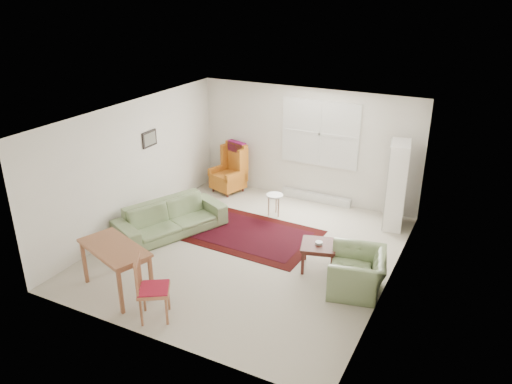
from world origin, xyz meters
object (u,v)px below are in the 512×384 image
at_px(cabinet, 397,185).
at_px(wingback_chair, 228,168).
at_px(armchair, 357,269).
at_px(coffee_table, 318,256).
at_px(desk, 117,269).
at_px(desk_chair, 154,288).
at_px(stool, 274,205).
at_px(sofa, 170,213).

bearing_deg(cabinet, wingback_chair, 169.30).
relative_size(armchair, cabinet, 0.57).
bearing_deg(coffee_table, desk, -141.33).
distance_m(coffee_table, desk_chair, 2.88).
xyz_separation_m(cabinet, desk, (-3.35, -4.28, -0.47)).
distance_m(armchair, stool, 3.02).
bearing_deg(desk_chair, armchair, -81.80).
bearing_deg(desk, sofa, 102.11).
relative_size(desk, desk_chair, 1.24).
bearing_deg(coffee_table, desk_chair, -124.53).
distance_m(stool, desk, 3.79).
xyz_separation_m(wingback_chair, coffee_table, (3.07, -2.26, -0.34)).
relative_size(armchair, coffee_table, 1.71).
relative_size(wingback_chair, coffee_table, 2.01).
distance_m(cabinet, desk_chair, 5.18).
xyz_separation_m(armchair, coffee_table, (-0.77, 0.34, -0.15)).
distance_m(sofa, desk, 2.05).
bearing_deg(desk, armchair, 27.27).
bearing_deg(stool, wingback_chair, 155.86).
bearing_deg(coffee_table, sofa, -178.93).
height_order(cabinet, desk_chair, cabinet).
bearing_deg(desk_chair, coffee_table, -66.53).
distance_m(coffee_table, stool, 2.22).
height_order(stool, desk, desk).
bearing_deg(cabinet, sofa, -158.95).
bearing_deg(stool, coffee_table, -45.55).
xyz_separation_m(stool, desk, (-1.02, -3.65, 0.16)).
xyz_separation_m(armchair, wingback_chair, (-3.83, 2.60, 0.19)).
height_order(armchair, desk_chair, desk_chair).
distance_m(armchair, desk_chair, 3.13).
bearing_deg(cabinet, stool, -174.85).
height_order(coffee_table, stool, same).
relative_size(sofa, cabinet, 1.23).
height_order(sofa, desk_chair, desk_chair).
bearing_deg(armchair, desk, -75.90).
relative_size(armchair, wingback_chair, 0.86).
xyz_separation_m(stool, cabinet, (2.33, 0.63, 0.63)).
xyz_separation_m(sofa, stool, (1.45, 1.64, -0.20)).
bearing_deg(sofa, stool, -17.27).
height_order(sofa, cabinet, cabinet).
distance_m(coffee_table, desk, 3.31).
relative_size(stool, desk, 0.38).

